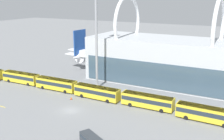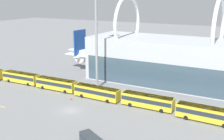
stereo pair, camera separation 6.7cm
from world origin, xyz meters
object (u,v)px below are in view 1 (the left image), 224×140
shuttle_bus_3 (97,92)px  shuttle_bus_2 (56,84)px  shuttle_bus_5 (206,113)px  shuttle_bus_1 (21,77)px  airliner_at_gate_near (102,51)px  floodlight_mast (96,26)px  traffic_cone_1 (71,98)px  service_van_foreground (91,140)px  shuttle_bus_4 (147,100)px  airliner_at_gate_far (223,63)px

shuttle_bus_3 → shuttle_bus_2: bearing=178.9°
shuttle_bus_2 → shuttle_bus_5: same height
shuttle_bus_1 → shuttle_bus_5: 57.48m
airliner_at_gate_near → floodlight_mast: (14.80, -27.99, 13.45)m
shuttle_bus_1 → traffic_cone_1: 23.37m
shuttle_bus_2 → shuttle_bus_5: size_ratio=1.00×
airliner_at_gate_near → shuttle_bus_5: (48.40, -36.57, -3.36)m
shuttle_bus_3 → service_van_foreground: size_ratio=2.25×
shuttle_bus_5 → shuttle_bus_2: bearing=179.8°
shuttle_bus_1 → traffic_cone_1: size_ratio=17.39×
airliner_at_gate_near → shuttle_bus_2: 36.07m
airliner_at_gate_near → shuttle_bus_4: bearing=-130.1°
shuttle_bus_3 → service_van_foreground: (12.26, -21.85, -0.64)m
shuttle_bus_3 → floodlight_mast: size_ratio=0.44×
airliner_at_gate_near → traffic_cone_1: bearing=-154.8°
shuttle_bus_5 → airliner_at_gate_near: bearing=144.1°
shuttle_bus_1 → shuttle_bus_4: same height
shuttle_bus_4 → shuttle_bus_5: bearing=-5.1°
airliner_at_gate_near → airliner_at_gate_far: size_ratio=0.80×
airliner_at_gate_far → traffic_cone_1: size_ratio=59.16×
airliner_at_gate_far → shuttle_bus_2: (-41.10, -36.71, -3.24)m
shuttle_bus_3 → traffic_cone_1: size_ratio=17.34×
service_van_foreground → airliner_at_gate_far: bearing=104.3°
airliner_at_gate_near → floodlight_mast: 34.40m
shuttle_bus_3 → shuttle_bus_5: bearing=-0.3°
shuttle_bus_2 → airliner_at_gate_far: bearing=40.3°
airliner_at_gate_near → service_van_foreground: bearing=-145.1°
airliner_at_gate_far → floodlight_mast: 45.10m
shuttle_bus_3 → shuttle_bus_4: size_ratio=1.00×
airliner_at_gate_near → traffic_cone_1: 42.43m
airliner_at_gate_far → shuttle_bus_5: bearing=-163.1°
shuttle_bus_5 → service_van_foreground: bearing=-126.6°
shuttle_bus_1 → floodlight_mast: (23.87, 7.50, 16.80)m
airliner_at_gate_near → shuttle_bus_1: airliner_at_gate_near is taller
floodlight_mast → traffic_cone_1: floodlight_mast is taller
airliner_at_gate_far → shuttle_bus_1: bearing=137.3°
shuttle_bus_1 → floodlight_mast: size_ratio=0.44×
airliner_at_gate_far → traffic_cone_1: bearing=155.4°
shuttle_bus_5 → traffic_cone_1: (-34.55, -3.23, -1.61)m
airliner_at_gate_near → shuttle_bus_1: size_ratio=2.72×
airliner_at_gate_far → service_van_foreground: airliner_at_gate_far is taller
shuttle_bus_5 → traffic_cone_1: bearing=-173.5°
service_van_foreground → shuttle_bus_1: bearing=179.4°
shuttle_bus_4 → service_van_foreground: 22.51m
shuttle_bus_5 → floodlight_mast: (-33.60, 8.58, 16.80)m
shuttle_bus_1 → shuttle_bus_5: (57.47, -1.08, 0.00)m
shuttle_bus_4 → shuttle_bus_2: bearing=179.4°
shuttle_bus_1 → shuttle_bus_3: size_ratio=1.00×
shuttle_bus_2 → shuttle_bus_3: (14.37, -0.49, 0.00)m
shuttle_bus_2 → shuttle_bus_4: size_ratio=1.00×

